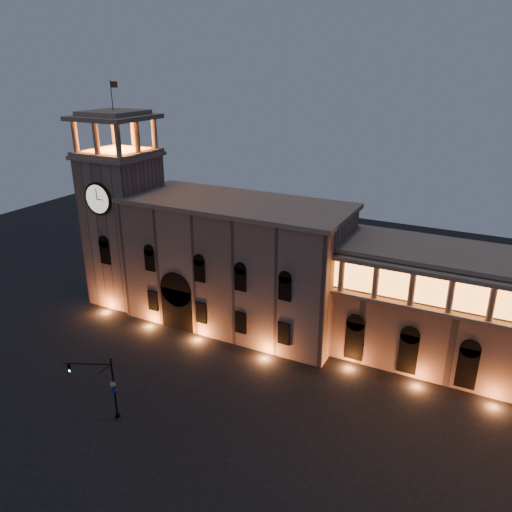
# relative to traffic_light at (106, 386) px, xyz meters

# --- Properties ---
(ground) EXTENTS (160.00, 160.00, 0.00)m
(ground) POSITION_rel_traffic_light_xyz_m (3.62, 2.46, -3.71)
(ground) COLOR black
(ground) RESTS_ON ground
(government_building) EXTENTS (30.80, 12.80, 17.60)m
(government_building) POSITION_rel_traffic_light_xyz_m (1.54, 24.39, 5.06)
(government_building) COLOR #846756
(government_building) RESTS_ON ground
(clock_tower) EXTENTS (9.80, 9.80, 32.40)m
(clock_tower) POSITION_rel_traffic_light_xyz_m (-16.88, 23.44, 8.79)
(clock_tower) COLOR #846756
(clock_tower) RESTS_ON ground
(colonnade_wing) EXTENTS (40.60, 11.50, 14.50)m
(colonnade_wing) POSITION_rel_traffic_light_xyz_m (35.62, 26.38, 3.62)
(colonnade_wing) COLOR #7F6151
(colonnade_wing) RESTS_ON ground
(traffic_light) EXTENTS (4.74, 2.37, 7.06)m
(traffic_light) POSITION_rel_traffic_light_xyz_m (0.00, 0.00, 0.00)
(traffic_light) COLOR black
(traffic_light) RESTS_ON ground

